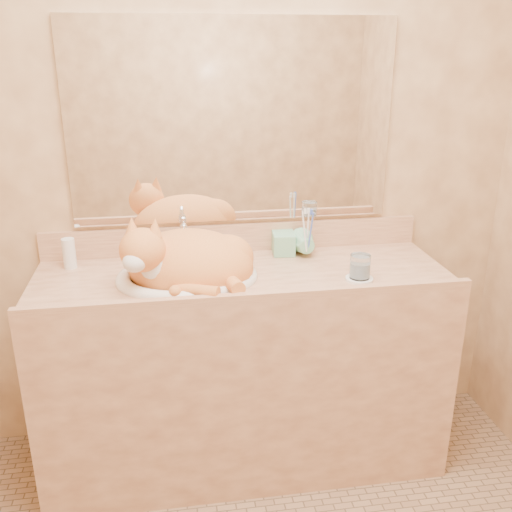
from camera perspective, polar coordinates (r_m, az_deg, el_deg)
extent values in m
cube|color=#9A6E46|center=(2.36, -2.32, 9.80)|extent=(2.40, 0.02, 2.50)
cube|color=white|center=(2.33, -2.33, 13.14)|extent=(1.30, 0.02, 0.80)
imported|color=#78C095|center=(2.34, 2.94, 2.14)|extent=(0.10, 0.10, 0.20)
imported|color=#78C095|center=(2.35, 5.15, 0.82)|extent=(0.12, 0.12, 0.10)
cylinder|color=white|center=(2.18, 10.28, -2.27)|extent=(0.10, 0.10, 0.01)
cylinder|color=silver|center=(2.16, 10.36, -1.04)|extent=(0.08, 0.08, 0.09)
cylinder|color=white|center=(2.36, -18.18, 0.25)|extent=(0.05, 0.05, 0.12)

